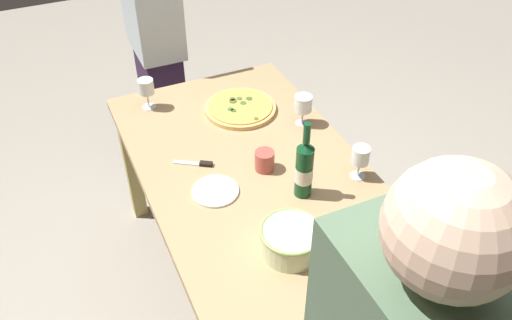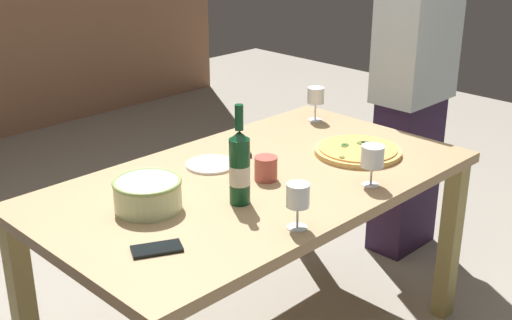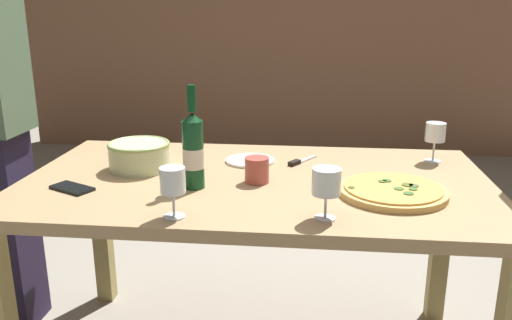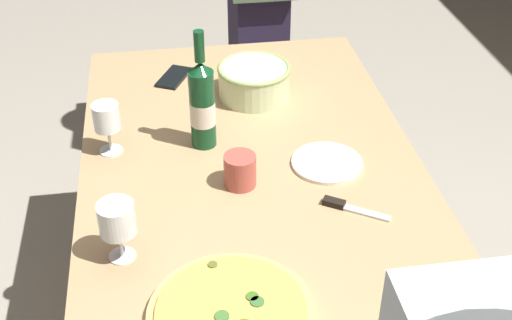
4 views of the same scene
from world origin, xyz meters
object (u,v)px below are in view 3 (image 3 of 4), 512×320
wine_glass_by_bottle (326,184)px  pizza (393,191)px  wine_glass_near_pizza (435,134)px  cup_amber (257,170)px  cell_phone (72,188)px  dining_table (256,203)px  wine_bottle (193,150)px  pizza_knife (299,161)px  serving_bowl (139,155)px  side_plate (250,161)px  wine_glass_far_left (173,183)px

wine_glass_by_bottle → pizza: bearing=45.3°
wine_glass_near_pizza → cup_amber: wine_glass_near_pizza is taller
cell_phone → wine_glass_near_pizza: bearing=-43.2°
wine_glass_by_bottle → dining_table: bearing=124.4°
cup_amber → wine_bottle: bearing=-159.6°
wine_bottle → pizza_knife: size_ratio=2.19×
dining_table → pizza: pizza is taller
dining_table → wine_glass_near_pizza: 0.73m
wine_glass_by_bottle → pizza_knife: bearing=99.1°
pizza → cup_amber: bearing=170.1°
serving_bowl → cup_amber: (0.44, -0.10, -0.01)m
serving_bowl → wine_bottle: (0.24, -0.18, 0.07)m
dining_table → serving_bowl: size_ratio=7.18×
side_plate → cell_phone: (-0.54, -0.38, 0.00)m
dining_table → side_plate: side_plate is taller
side_plate → pizza_knife: (0.19, 0.00, 0.00)m
pizza → cup_amber: 0.45m
wine_glass_by_bottle → pizza_knife: size_ratio=0.96×
wine_glass_far_left → pizza_knife: (0.34, 0.57, -0.10)m
pizza → wine_glass_near_pizza: (0.20, 0.39, 0.09)m
pizza → cell_phone: pizza is taller
dining_table → wine_glass_by_bottle: 0.45m
side_plate → wine_bottle: bearing=-115.3°
wine_glass_by_bottle → cell_phone: bearing=169.0°
wine_bottle → wine_glass_far_left: wine_bottle is taller
cup_amber → cell_phone: size_ratio=0.60×
serving_bowl → wine_bottle: size_ratio=0.66×
wine_bottle → wine_glass_far_left: (-0.00, -0.25, -0.03)m
wine_bottle → cell_phone: wine_bottle is taller
dining_table → pizza_knife: (0.14, 0.20, 0.10)m
pizza_knife → cell_phone: bearing=-152.3°
cup_amber → side_plate: 0.25m
wine_glass_far_left → cup_amber: (0.20, 0.33, -0.06)m
pizza_knife → wine_bottle: bearing=-136.6°
wine_bottle → wine_glass_near_pizza: size_ratio=2.23×
pizza_knife → dining_table: bearing=-125.6°
dining_table → wine_glass_near_pizza: bearing=22.9°
dining_table → pizza_knife: 0.27m
pizza_knife → serving_bowl: bearing=-166.2°
wine_glass_far_left → cell_phone: wine_glass_far_left is taller
wine_glass_by_bottle → side_plate: size_ratio=0.78×
dining_table → wine_glass_near_pizza: size_ratio=10.57×
serving_bowl → wine_glass_far_left: 0.49m
pizza → wine_glass_by_bottle: wine_glass_by_bottle is taller
wine_bottle → pizza: bearing=-0.2°
dining_table → serving_bowl: (-0.43, 0.06, 0.15)m
wine_glass_near_pizza → cell_phone: wine_glass_near_pizza is taller
wine_glass_far_left → pizza_knife: bearing=59.5°
dining_table → pizza: bearing=-14.9°
pizza → serving_bowl: serving_bowl is taller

